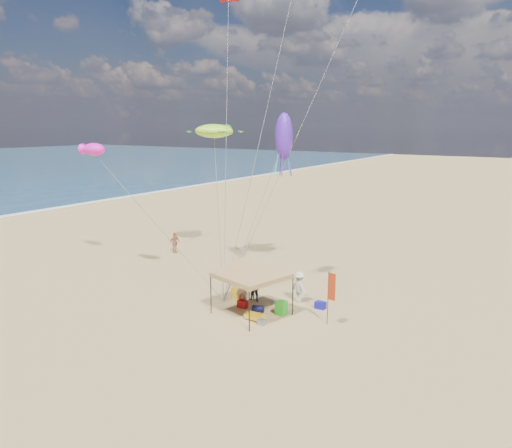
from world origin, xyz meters
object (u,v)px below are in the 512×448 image
object	(u,v)px
canopy_tent	(252,256)
feather_flag	(331,290)
cooler_red	(243,304)
cooler_blue	(320,305)
person_far_a	(175,243)
chair_yellow	(238,293)
chair_green	(281,308)
person_near_a	(242,289)
person_near_c	(300,287)
person_near_b	(255,287)
beach_cart	(255,316)

from	to	relation	value
canopy_tent	feather_flag	xyz separation A→B (m)	(3.94, 0.93, -1.26)
cooler_red	cooler_blue	distance (m)	4.10
feather_flag	person_far_a	xyz separation A→B (m)	(-15.47, 5.83, -1.02)
canopy_tent	chair_yellow	world-z (taller)	canopy_tent
chair_green	chair_yellow	distance (m)	3.21
feather_flag	cooler_red	distance (m)	5.12
canopy_tent	cooler_red	distance (m)	3.06
chair_yellow	cooler_blue	bearing A→B (deg)	15.32
person_near_a	person_far_a	world-z (taller)	person_near_a
chair_green	person_near_c	size ratio (longest dim) A/B	0.41
person_near_a	canopy_tent	bearing A→B (deg)	119.81
person_near_c	cooler_red	bearing A→B (deg)	69.48
canopy_tent	person_near_b	xyz separation A→B (m)	(-0.85, 1.58, -2.25)
feather_flag	person_near_a	distance (m)	5.21
cooler_blue	person_near_b	bearing A→B (deg)	-163.57
cooler_blue	beach_cart	distance (m)	3.79
canopy_tent	beach_cart	xyz separation A→B (m)	(0.55, -0.56, -2.87)
chair_yellow	canopy_tent	bearing A→B (deg)	-36.57
person_near_c	feather_flag	bearing A→B (deg)	167.33
chair_green	person_far_a	xyz separation A→B (m)	(-12.84, 5.97, 0.45)
chair_yellow	person_near_b	bearing A→B (deg)	11.36
cooler_blue	person_near_a	bearing A→B (deg)	-154.83
cooler_blue	beach_cart	size ratio (longest dim) A/B	0.60
chair_green	beach_cart	distance (m)	1.55
beach_cart	person_near_a	bearing A→B (deg)	141.63
feather_flag	chair_green	size ratio (longest dim) A/B	3.85
cooler_red	beach_cart	size ratio (longest dim) A/B	0.60
cooler_blue	chair_green	distance (m)	2.26
feather_flag	person_near_a	world-z (taller)	feather_flag
cooler_red	person_near_a	world-z (taller)	person_near_a
chair_yellow	person_near_b	xyz separation A→B (m)	(1.00, 0.20, 0.47)
person_near_b	person_near_c	world-z (taller)	person_near_c
chair_yellow	person_near_a	world-z (taller)	person_near_a
feather_flag	person_far_a	bearing A→B (deg)	159.36
chair_green	beach_cart	world-z (taller)	chair_green
chair_green	person_near_c	bearing A→B (deg)	91.11
person_near_c	person_near_a	bearing A→B (deg)	62.04
beach_cart	person_near_b	size ratio (longest dim) A/B	0.55
canopy_tent	beach_cart	distance (m)	2.98
feather_flag	person_near_b	size ratio (longest dim) A/B	1.63
canopy_tent	person_near_a	bearing A→B (deg)	145.55
canopy_tent	person_near_a	distance (m)	2.61
chair_green	person_near_a	size ratio (longest dim) A/B	0.39
beach_cart	person_near_c	distance (m)	3.52
feather_flag	cooler_red	xyz separation A→B (m)	(-4.84, -0.41, -1.62)
feather_flag	person_near_c	distance (m)	3.42
person_near_c	person_far_a	bearing A→B (deg)	5.54
beach_cart	person_near_a	xyz separation A→B (m)	(-1.74, 1.37, 0.69)
feather_flag	beach_cart	xyz separation A→B (m)	(-3.39, -1.49, -1.61)
person_near_c	cooler_blue	bearing A→B (deg)	-166.43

